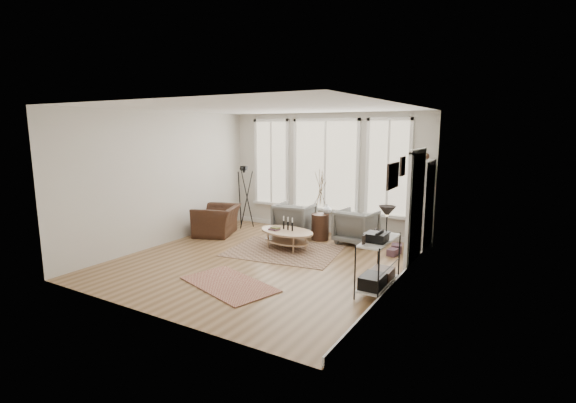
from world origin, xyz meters
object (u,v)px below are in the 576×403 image
Objects in this scene: bookcase at (422,206)px; armchair_left at (295,219)px; low_shelf at (378,259)px; side_table at (320,205)px; armchair_right at (356,227)px; accent_chair at (217,220)px; coffee_table at (286,235)px.

bookcase reaches higher than armchair_left.
armchair_left is (-2.83, 2.31, -0.12)m from low_shelf.
bookcase reaches higher than side_table.
low_shelf is 1.57× the size of armchair_right.
accent_chair is (-2.34, -0.85, -0.46)m from side_table.
armchair_left is (-0.41, 1.07, 0.08)m from coffee_table.
bookcase reaches higher than accent_chair.
armchair_right is at bearing 86.17° from accent_chair.
bookcase is 2.86m from coffee_table.
armchair_right reaches higher than coffee_table.
accent_chair is at bearing 22.72° from armchair_right.
side_table reaches higher than accent_chair.
side_table is 2.53m from accent_chair.
bookcase is 1.58× the size of low_shelf.
coffee_table is (-2.42, 1.24, -0.20)m from low_shelf.
bookcase is at bearing 88.72° from low_shelf.
armchair_left is at bearing -175.84° from bookcase.
armchair_left is at bearing 9.65° from armchair_right.
accent_chair is (-4.49, 1.43, -0.16)m from low_shelf.
armchair_right is at bearing 46.63° from coffee_table.
armchair_right is 0.50× the size of side_table.
accent_chair is at bearing -160.11° from side_table.
low_shelf is 1.22× the size of accent_chair.
low_shelf is (-0.06, -2.52, -0.44)m from bookcase.
bookcase is 2.48× the size of armchair_right.
armchair_left reaches higher than armchair_right.
side_table is at bearing 14.94° from armchair_right.
low_shelf reaches higher than coffee_table.
coffee_table is 1.60× the size of armchair_left.
coffee_table is 1.62m from armchair_right.
armchair_left is 1.87m from accent_chair.
low_shelf reaches higher than armchair_left.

